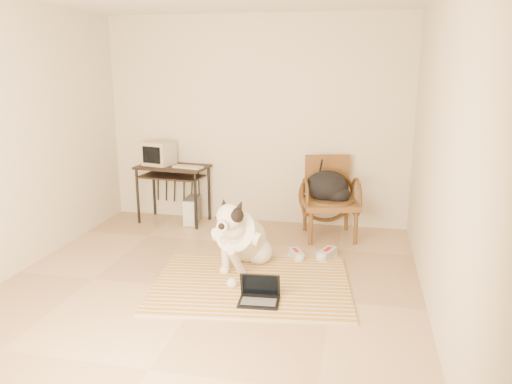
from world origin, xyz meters
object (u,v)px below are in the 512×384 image
(backpack, at_px, (329,188))
(rattan_chair, at_px, (329,197))
(computer_desk, at_px, (173,174))
(laptop, at_px, (259,295))
(crt_monitor, at_px, (159,153))
(dog, at_px, (241,238))
(pc_tower, at_px, (192,210))

(backpack, bearing_deg, rattan_chair, 82.87)
(computer_desk, xyz_separation_m, rattan_chair, (2.08, -0.14, -0.17))
(laptop, height_order, computer_desk, computer_desk)
(backpack, bearing_deg, laptop, -103.38)
(computer_desk, height_order, backpack, backpack)
(crt_monitor, height_order, backpack, crt_monitor)
(dog, xyz_separation_m, rattan_chair, (0.81, 1.24, 0.16))
(computer_desk, distance_m, crt_monitor, 0.34)
(laptop, distance_m, pc_tower, 2.52)
(crt_monitor, relative_size, pc_tower, 1.07)
(pc_tower, bearing_deg, backpack, -6.07)
(dog, height_order, laptop, dog)
(pc_tower, bearing_deg, laptop, -57.31)
(computer_desk, bearing_deg, backpack, -5.59)
(crt_monitor, xyz_separation_m, pc_tower, (0.46, -0.06, -0.75))
(crt_monitor, distance_m, backpack, 2.31)
(computer_desk, bearing_deg, pc_tower, -2.24)
(dog, height_order, computer_desk, dog)
(crt_monitor, relative_size, backpack, 0.76)
(dog, relative_size, crt_monitor, 2.80)
(dog, xyz_separation_m, computer_desk, (-1.27, 1.38, 0.33))
(computer_desk, bearing_deg, crt_monitor, 166.19)
(rattan_chair, bearing_deg, computer_desk, 176.11)
(computer_desk, distance_m, rattan_chair, 2.10)
(laptop, relative_size, rattan_chair, 0.38)
(laptop, relative_size, crt_monitor, 0.91)
(dog, bearing_deg, computer_desk, 132.64)
(dog, relative_size, computer_desk, 1.19)
(computer_desk, bearing_deg, rattan_chair, -3.89)
(crt_monitor, bearing_deg, dog, -44.17)
(rattan_chair, bearing_deg, laptop, -103.19)
(dog, distance_m, laptop, 0.86)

